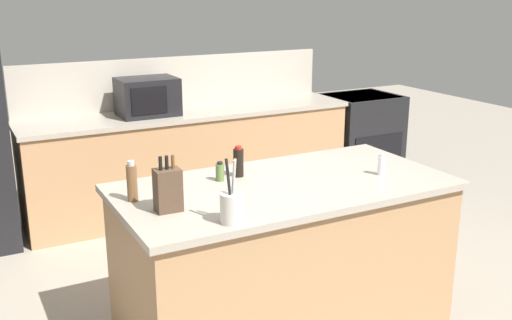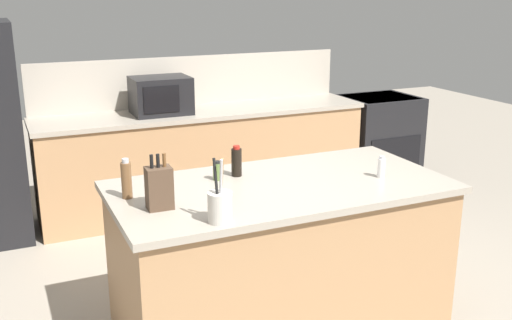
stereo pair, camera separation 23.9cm
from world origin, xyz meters
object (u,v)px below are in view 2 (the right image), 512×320
at_px(spice_jar_oregano, 217,171).
at_px(salt_shaker, 381,167).
at_px(knife_block, 159,187).
at_px(soy_sauce_bottle, 237,162).
at_px(microwave, 161,95).
at_px(utensil_crock, 220,206).
at_px(range_oven, 378,139).
at_px(pepper_grinder, 126,180).

bearing_deg(spice_jar_oregano, salt_shaker, -21.17).
distance_m(knife_block, soy_sauce_bottle, 0.67).
bearing_deg(microwave, spice_jar_oregano, -96.06).
height_order(utensil_crock, soy_sauce_bottle, utensil_crock).
distance_m(knife_block, salt_shaker, 1.34).
bearing_deg(knife_block, range_oven, 38.91).
bearing_deg(salt_shaker, knife_block, 178.67).
height_order(soy_sauce_bottle, pepper_grinder, pepper_grinder).
relative_size(range_oven, salt_shaker, 7.04).
bearing_deg(pepper_grinder, microwave, 69.82).
bearing_deg(knife_block, soy_sauce_bottle, 32.83).
distance_m(salt_shaker, pepper_grinder, 1.48).
distance_m(microwave, spice_jar_oregano, 1.99).
xyz_separation_m(utensil_crock, salt_shaker, (1.12, 0.26, -0.02)).
bearing_deg(spice_jar_oregano, knife_block, -143.55).
bearing_deg(utensil_crock, salt_shaker, 13.24).
xyz_separation_m(knife_block, salt_shaker, (1.34, -0.03, -0.05)).
height_order(range_oven, soy_sauce_bottle, soy_sauce_bottle).
xyz_separation_m(range_oven, pepper_grinder, (-3.11, -2.07, 0.58)).
xyz_separation_m(range_oven, soy_sauce_bottle, (-2.43, -1.95, 0.56)).
relative_size(microwave, knife_block, 1.74).
relative_size(microwave, spice_jar_oregano, 4.38).
distance_m(knife_block, spice_jar_oregano, 0.54).
distance_m(utensil_crock, pepper_grinder, 0.62).
bearing_deg(pepper_grinder, knife_block, -62.36).
height_order(microwave, spice_jar_oregano, microwave).
relative_size(microwave, utensil_crock, 1.58).
xyz_separation_m(microwave, soy_sauce_bottle, (-0.08, -1.95, -0.08)).
xyz_separation_m(utensil_crock, soy_sauce_bottle, (0.35, 0.64, 0.01)).
xyz_separation_m(utensil_crock, pepper_grinder, (-0.34, 0.52, 0.02)).
relative_size(utensil_crock, soy_sauce_bottle, 1.71).
xyz_separation_m(microwave, pepper_grinder, (-0.76, -2.07, -0.06)).
relative_size(utensil_crock, spice_jar_oregano, 2.77).
xyz_separation_m(utensil_crock, spice_jar_oregano, (0.22, 0.62, -0.03)).
height_order(salt_shaker, pepper_grinder, pepper_grinder).
relative_size(microwave, pepper_grinder, 2.29).
height_order(range_oven, microwave, microwave).
bearing_deg(microwave, knife_block, -105.65).
distance_m(range_oven, soy_sauce_bottle, 3.17).
relative_size(range_oven, utensil_crock, 2.87).
relative_size(range_oven, knife_block, 3.17).
distance_m(soy_sauce_bottle, salt_shaker, 0.86).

